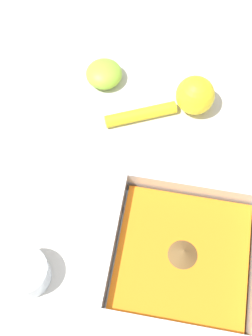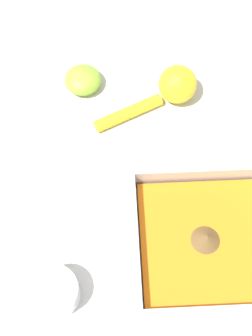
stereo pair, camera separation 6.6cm
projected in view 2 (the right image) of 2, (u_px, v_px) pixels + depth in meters
ground_plane at (173, 268)px, 0.63m from camera, size 4.00×4.00×0.00m
square_dish at (204, 243)px, 0.62m from camera, size 0.19×0.19×0.06m
spice_bowl at (55, 293)px, 0.60m from camera, size 0.06×0.06×0.04m
lemon_squeezer at (170, 89)px, 0.73m from camera, size 0.10×0.16×0.06m
lemon_half at (83, 80)px, 0.75m from camera, size 0.06×0.06×0.03m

